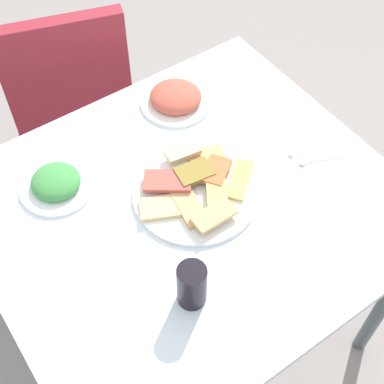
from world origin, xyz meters
The scene contains 10 objects.
ground_plane centered at (0.00, 0.00, 0.00)m, with size 6.00×6.00×0.00m, color gray.
dining_table centered at (0.00, 0.00, 0.68)m, with size 1.03×0.92×0.77m.
dining_chair centered at (0.02, 0.76, 0.54)m, with size 0.53×0.53×0.93m.
pide_platter centered at (0.03, 0.02, 0.78)m, with size 0.34×0.32×0.04m.
salad_plate_greens centered at (-0.25, 0.24, 0.79)m, with size 0.20×0.20×0.05m.
salad_plate_rice centered at (0.17, 0.32, 0.79)m, with size 0.21×0.21×0.05m.
soda_can centered at (-0.15, -0.22, 0.83)m, with size 0.07×0.07×0.12m, color black.
paper_napkin centered at (0.40, -0.02, 0.77)m, with size 0.15×0.15×0.00m, color white.
fork centered at (0.40, -0.04, 0.78)m, with size 0.18×0.01×0.01m, color silver.
spoon centered at (0.40, 0.00, 0.78)m, with size 0.18×0.01×0.01m, color silver.
Camera 1 is at (-0.47, -0.68, 1.91)m, focal length 51.77 mm.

